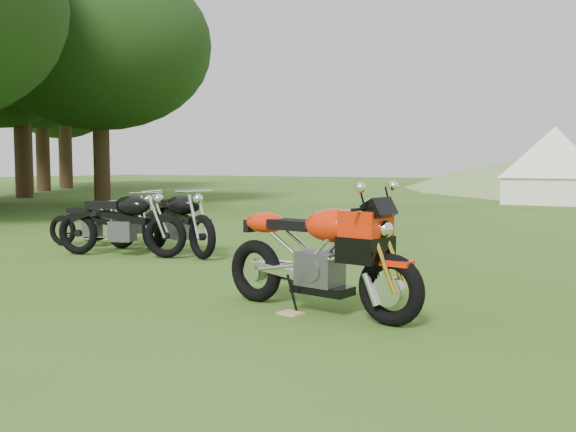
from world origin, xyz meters
The scene contains 9 objects.
ground centered at (0.00, 0.00, 0.00)m, with size 120.00×120.00×0.00m, color #2C5011.
treeline centered at (-20.00, 15.00, 0.00)m, with size 28.00×32.00×14.00m, color black, non-canonical shape.
sport_motorcycle centered at (0.10, 0.27, 0.64)m, with size 2.14×0.54×1.29m, color red, non-canonical shape.
plywood_board centered at (-0.09, 0.09, 0.01)m, with size 0.22×0.17×0.02m, color tan.
vintage_moto_a centered at (-4.28, 2.09, 0.55)m, with size 2.11×0.49×1.11m, color black, non-canonical shape.
vintage_moto_b centered at (-5.54, 2.65, 0.44)m, with size 1.66×0.39×0.88m, color black, non-canonical shape.
vintage_moto_c centered at (-5.08, 3.23, 0.51)m, with size 1.95×0.45×1.03m, color black, non-canonical shape.
vintage_moto_d centered at (-3.69, 2.73, 0.56)m, with size 2.11×0.49×1.11m, color black, non-canonical shape.
tent_left centered at (-0.43, 19.86, 1.36)m, with size 3.15×3.15×2.73m, color white, non-canonical shape.
Camera 1 is at (2.92, -5.14, 1.43)m, focal length 40.00 mm.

